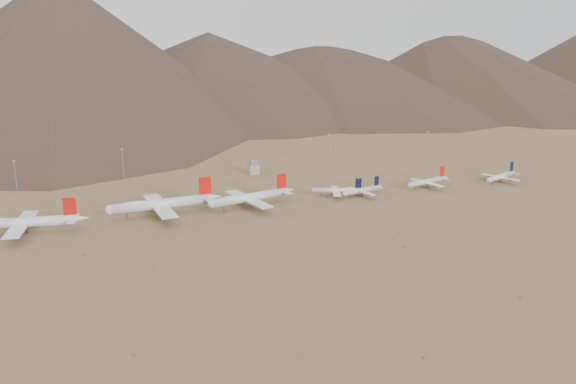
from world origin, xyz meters
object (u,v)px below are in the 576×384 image
object	(u,v)px
widebody_centre	(162,204)
narrowbody_b	(362,190)
widebody_east	(250,197)
control_tower	(254,168)
narrowbody_a	(338,190)
widebody_west	(24,222)

from	to	relation	value
widebody_centre	narrowbody_b	world-z (taller)	widebody_centre
widebody_east	narrowbody_b	size ratio (longest dim) A/B	1.76
control_tower	narrowbody_a	bearing A→B (deg)	-66.92
widebody_east	widebody_west	bearing A→B (deg)	169.68
narrowbody_a	control_tower	bearing A→B (deg)	133.01
widebody_east	control_tower	distance (m)	96.86
widebody_centre	narrowbody_b	xyz separation A→B (m)	(141.32, -0.40, -3.64)
widebody_centre	widebody_east	bearing A→B (deg)	-5.90
widebody_centre	widebody_east	distance (m)	57.52
control_tower	narrowbody_b	bearing A→B (deg)	-59.51
narrowbody_b	widebody_centre	bearing A→B (deg)	164.80
widebody_west	narrowbody_b	distance (m)	220.63
widebody_west	narrowbody_b	size ratio (longest dim) A/B	1.81
narrowbody_a	narrowbody_b	world-z (taller)	narrowbody_a
narrowbody_a	control_tower	size ratio (longest dim) A/B	3.15
widebody_west	narrowbody_a	xyz separation A→B (m)	(203.58, 13.07, -2.64)
widebody_west	widebody_centre	xyz separation A→B (m)	(79.12, 8.90, 0.81)
narrowbody_a	control_tower	world-z (taller)	narrowbody_a
narrowbody_a	narrowbody_b	bearing A→B (deg)	4.77
widebody_centre	narrowbody_a	size ratio (longest dim) A/B	1.98
widebody_east	control_tower	xyz separation A→B (m)	(29.78, 92.16, -1.45)
widebody_east	control_tower	bearing A→B (deg)	58.37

